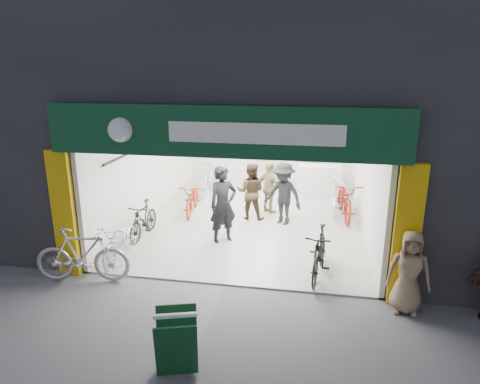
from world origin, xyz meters
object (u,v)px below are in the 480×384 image
(bike_left_front, at_px, (121,241))
(sandwich_board, at_px, (177,341))
(bike_right_front, at_px, (319,253))
(pedestrian_near, at_px, (409,272))
(parked_bike, at_px, (82,255))

(bike_left_front, xyz_separation_m, sandwich_board, (2.36, -3.25, 0.05))
(bike_right_front, distance_m, pedestrian_near, 1.83)
(bike_left_front, relative_size, pedestrian_near, 1.13)
(pedestrian_near, height_order, sandwich_board, pedestrian_near)
(bike_left_front, bearing_deg, pedestrian_near, -11.97)
(parked_bike, bearing_deg, sandwich_board, -138.32)
(parked_bike, height_order, sandwich_board, parked_bike)
(pedestrian_near, xyz_separation_m, sandwich_board, (-3.44, -2.19, -0.26))
(bike_left_front, distance_m, sandwich_board, 4.02)
(sandwich_board, bearing_deg, parked_bike, 123.41)
(parked_bike, xyz_separation_m, sandwich_board, (2.66, -2.19, -0.07))
(bike_right_front, xyz_separation_m, pedestrian_near, (1.50, -1.03, 0.24))
(pedestrian_near, relative_size, sandwich_board, 1.68)
(bike_left_front, xyz_separation_m, bike_right_front, (4.30, -0.03, 0.07))
(bike_right_front, relative_size, sandwich_board, 1.92)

